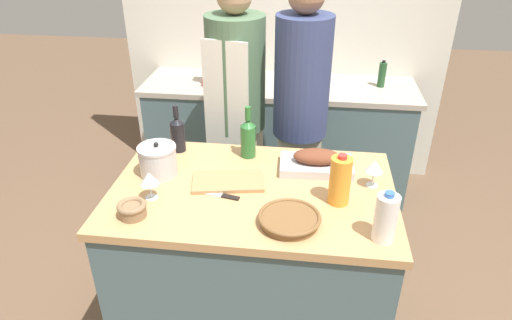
# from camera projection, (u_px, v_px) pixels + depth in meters

# --- Properties ---
(kitchen_island) EXTENTS (1.32, 0.85, 0.93)m
(kitchen_island) POSITION_uv_depth(u_px,v_px,m) (253.00, 264.00, 2.36)
(kitchen_island) COLOR #4C666B
(kitchen_island) RESTS_ON ground_plane
(back_counter) EXTENTS (2.08, 0.60, 0.89)m
(back_counter) POSITION_uv_depth(u_px,v_px,m) (278.00, 136.00, 3.70)
(back_counter) COLOR #4C666B
(back_counter) RESTS_ON ground_plane
(back_wall) EXTENTS (2.58, 0.10, 2.55)m
(back_wall) POSITION_uv_depth(u_px,v_px,m) (284.00, 23.00, 3.59)
(back_wall) COLOR silver
(back_wall) RESTS_ON ground_plane
(roasting_pan) EXTENTS (0.37, 0.22, 0.11)m
(roasting_pan) POSITION_uv_depth(u_px,v_px,m) (316.00, 162.00, 2.26)
(roasting_pan) COLOR #BCBCC1
(roasting_pan) RESTS_ON kitchen_island
(wicker_basket) EXTENTS (0.26, 0.26, 0.04)m
(wicker_basket) POSITION_uv_depth(u_px,v_px,m) (289.00, 219.00, 1.89)
(wicker_basket) COLOR brown
(wicker_basket) RESTS_ON kitchen_island
(cutting_board) EXTENTS (0.36, 0.24, 0.02)m
(cutting_board) POSITION_uv_depth(u_px,v_px,m) (228.00, 181.00, 2.17)
(cutting_board) COLOR #AD7F51
(cutting_board) RESTS_ON kitchen_island
(stock_pot) EXTENTS (0.19, 0.19, 0.18)m
(stock_pot) POSITION_uv_depth(u_px,v_px,m) (158.00, 160.00, 2.21)
(stock_pot) COLOR #B7B7BC
(stock_pot) RESTS_ON kitchen_island
(mixing_bowl) EXTENTS (0.13, 0.13, 0.07)m
(mixing_bowl) POSITION_uv_depth(u_px,v_px,m) (132.00, 209.00, 1.93)
(mixing_bowl) COLOR #846647
(mixing_bowl) RESTS_ON kitchen_island
(juice_jug) EXTENTS (0.09, 0.09, 0.24)m
(juice_jug) POSITION_uv_depth(u_px,v_px,m) (340.00, 180.00, 1.98)
(juice_jug) COLOR orange
(juice_jug) RESTS_ON kitchen_island
(milk_jug) EXTENTS (0.09, 0.09, 0.22)m
(milk_jug) POSITION_uv_depth(u_px,v_px,m) (386.00, 218.00, 1.76)
(milk_jug) COLOR white
(milk_jug) RESTS_ON kitchen_island
(wine_bottle_green) EXTENTS (0.08, 0.08, 0.28)m
(wine_bottle_green) POSITION_uv_depth(u_px,v_px,m) (248.00, 137.00, 2.35)
(wine_bottle_green) COLOR #28662D
(wine_bottle_green) RESTS_ON kitchen_island
(wine_bottle_dark) EXTENTS (0.07, 0.07, 0.26)m
(wine_bottle_dark) POSITION_uv_depth(u_px,v_px,m) (178.00, 133.00, 2.41)
(wine_bottle_dark) COLOR black
(wine_bottle_dark) RESTS_ON kitchen_island
(wine_glass_left) EXTENTS (0.08, 0.08, 0.14)m
(wine_glass_left) POSITION_uv_depth(u_px,v_px,m) (375.00, 167.00, 2.10)
(wine_glass_left) COLOR silver
(wine_glass_left) RESTS_ON kitchen_island
(wine_glass_right) EXTENTS (0.08, 0.08, 0.13)m
(wine_glass_right) POSITION_uv_depth(u_px,v_px,m) (149.00, 179.00, 2.01)
(wine_glass_right) COLOR silver
(wine_glass_right) RESTS_ON kitchen_island
(knife_chef) EXTENTS (0.22, 0.08, 0.01)m
(knife_chef) POSITION_uv_depth(u_px,v_px,m) (218.00, 195.00, 2.08)
(knife_chef) COLOR #B7B7BC
(knife_chef) RESTS_ON kitchen_island
(stand_mixer) EXTENTS (0.18, 0.14, 0.35)m
(stand_mixer) POSITION_uv_depth(u_px,v_px,m) (216.00, 66.00, 3.41)
(stand_mixer) COLOR #B22323
(stand_mixer) RESTS_ON back_counter
(condiment_bottle_tall) EXTENTS (0.05, 0.05, 0.18)m
(condiment_bottle_tall) POSITION_uv_depth(u_px,v_px,m) (237.00, 75.00, 3.42)
(condiment_bottle_tall) COLOR maroon
(condiment_bottle_tall) RESTS_ON back_counter
(condiment_bottle_short) EXTENTS (0.06, 0.06, 0.20)m
(condiment_bottle_short) POSITION_uv_depth(u_px,v_px,m) (382.00, 75.00, 3.39)
(condiment_bottle_short) COLOR #234C28
(condiment_bottle_short) RESTS_ON back_counter
(person_cook_aproned) EXTENTS (0.36, 0.38, 1.75)m
(person_cook_aproned) POSITION_uv_depth(u_px,v_px,m) (237.00, 108.00, 2.89)
(person_cook_aproned) COLOR beige
(person_cook_aproned) RESTS_ON ground_plane
(person_cook_guest) EXTENTS (0.33, 0.33, 1.78)m
(person_cook_guest) POSITION_uv_depth(u_px,v_px,m) (300.00, 112.00, 2.77)
(person_cook_guest) COLOR beige
(person_cook_guest) RESTS_ON ground_plane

